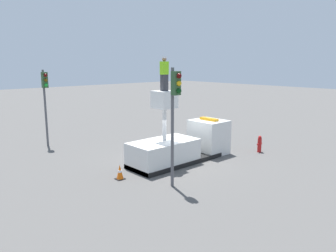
{
  "coord_description": "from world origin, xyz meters",
  "views": [
    {
      "loc": [
        -12.14,
        -12.69,
        5.47
      ],
      "look_at": [
        -1.71,
        -1.25,
        2.46
      ],
      "focal_mm": 35.0,
      "sensor_mm": 36.0,
      "label": 1
    }
  ],
  "objects_px": {
    "bucket_truck": "(182,146)",
    "traffic_light_pole": "(175,104)",
    "traffic_cone_rear": "(120,172)",
    "worker": "(164,74)",
    "traffic_light_across": "(45,93)",
    "fire_hydrant": "(260,144)"
  },
  "relations": [
    {
      "from": "bucket_truck",
      "to": "traffic_cone_rear",
      "type": "xyz_separation_m",
      "value": [
        -4.33,
        -0.17,
        -0.53
      ]
    },
    {
      "from": "traffic_light_across",
      "to": "traffic_cone_rear",
      "type": "height_order",
      "value": "traffic_light_across"
    },
    {
      "from": "traffic_cone_rear",
      "to": "worker",
      "type": "bearing_deg",
      "value": 3.26
    },
    {
      "from": "traffic_light_across",
      "to": "traffic_cone_rear",
      "type": "distance_m",
      "value": 9.06
    },
    {
      "from": "fire_hydrant",
      "to": "traffic_cone_rear",
      "type": "height_order",
      "value": "fire_hydrant"
    },
    {
      "from": "worker",
      "to": "traffic_light_across",
      "type": "height_order",
      "value": "worker"
    },
    {
      "from": "bucket_truck",
      "to": "traffic_cone_rear",
      "type": "height_order",
      "value": "bucket_truck"
    },
    {
      "from": "bucket_truck",
      "to": "fire_hydrant",
      "type": "bearing_deg",
      "value": -22.33
    },
    {
      "from": "worker",
      "to": "traffic_light_pole",
      "type": "relative_size",
      "value": 0.33
    },
    {
      "from": "worker",
      "to": "traffic_cone_rear",
      "type": "height_order",
      "value": "worker"
    },
    {
      "from": "traffic_light_across",
      "to": "bucket_truck",
      "type": "bearing_deg",
      "value": -62.79
    },
    {
      "from": "fire_hydrant",
      "to": "worker",
      "type": "bearing_deg",
      "value": 162.18
    },
    {
      "from": "worker",
      "to": "traffic_cone_rear",
      "type": "xyz_separation_m",
      "value": [
        -3.0,
        -0.17,
        -4.57
      ]
    },
    {
      "from": "traffic_light_pole",
      "to": "fire_hydrant",
      "type": "height_order",
      "value": "traffic_light_pole"
    },
    {
      "from": "traffic_light_across",
      "to": "fire_hydrant",
      "type": "height_order",
      "value": "traffic_light_across"
    },
    {
      "from": "worker",
      "to": "traffic_light_pole",
      "type": "bearing_deg",
      "value": -123.67
    },
    {
      "from": "worker",
      "to": "traffic_light_across",
      "type": "distance_m",
      "value": 8.9
    },
    {
      "from": "bucket_truck",
      "to": "traffic_light_pole",
      "type": "height_order",
      "value": "traffic_light_pole"
    },
    {
      "from": "traffic_light_across",
      "to": "traffic_cone_rear",
      "type": "relative_size",
      "value": 6.96
    },
    {
      "from": "traffic_light_pole",
      "to": "traffic_light_across",
      "type": "relative_size",
      "value": 1.05
    },
    {
      "from": "bucket_truck",
      "to": "traffic_light_pole",
      "type": "bearing_deg",
      "value": -139.54
    },
    {
      "from": "fire_hydrant",
      "to": "traffic_cone_rear",
      "type": "distance_m",
      "value": 9.31
    }
  ]
}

